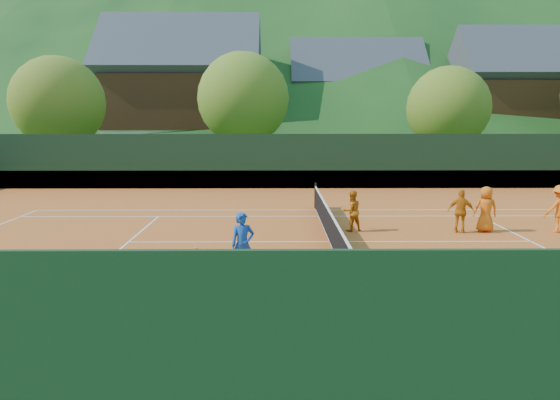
{
  "coord_description": "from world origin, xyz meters",
  "views": [
    {
      "loc": [
        -1.72,
        -15.38,
        3.94
      ],
      "look_at": [
        -1.59,
        0.0,
        1.37
      ],
      "focal_mm": 32.0,
      "sensor_mm": 36.0,
      "label": 1
    }
  ],
  "objects_px": {
    "coach": "(243,245)",
    "chalet_right": "(518,102)",
    "student_a": "(352,211)",
    "chalet_left": "(183,97)",
    "student_d": "(560,209)",
    "student_b": "(461,211)",
    "student_c": "(486,209)",
    "tennis_net": "(330,226)",
    "chalet_mid": "(355,106)"
  },
  "relations": [
    {
      "from": "coach",
      "to": "chalet_right",
      "type": "distance_m",
      "value": 40.59
    },
    {
      "from": "student_a",
      "to": "chalet_left",
      "type": "bearing_deg",
      "value": -90.25
    },
    {
      "from": "coach",
      "to": "student_a",
      "type": "bearing_deg",
      "value": 37.85
    },
    {
      "from": "student_d",
      "to": "student_b",
      "type": "bearing_deg",
      "value": -3.34
    },
    {
      "from": "coach",
      "to": "student_d",
      "type": "bearing_deg",
      "value": 6.65
    },
    {
      "from": "student_b",
      "to": "student_c",
      "type": "xyz_separation_m",
      "value": [
        0.9,
        0.16,
        0.04
      ]
    },
    {
      "from": "coach",
      "to": "tennis_net",
      "type": "bearing_deg",
      "value": 36.16
    },
    {
      "from": "student_a",
      "to": "tennis_net",
      "type": "distance_m",
      "value": 1.78
    },
    {
      "from": "student_c",
      "to": "tennis_net",
      "type": "xyz_separation_m",
      "value": [
        -5.49,
        -1.38,
        -0.29
      ]
    },
    {
      "from": "chalet_left",
      "to": "chalet_right",
      "type": "bearing_deg",
      "value": 0.0
    },
    {
      "from": "student_a",
      "to": "tennis_net",
      "type": "height_order",
      "value": "student_a"
    },
    {
      "from": "coach",
      "to": "student_c",
      "type": "height_order",
      "value": "coach"
    },
    {
      "from": "chalet_right",
      "to": "coach",
      "type": "bearing_deg",
      "value": -123.97
    },
    {
      "from": "coach",
      "to": "chalet_left",
      "type": "distance_m",
      "value": 34.62
    },
    {
      "from": "coach",
      "to": "tennis_net",
      "type": "xyz_separation_m",
      "value": [
        2.54,
        3.46,
        -0.31
      ]
    },
    {
      "from": "chalet_mid",
      "to": "coach",
      "type": "bearing_deg",
      "value": -102.85
    },
    {
      "from": "coach",
      "to": "student_d",
      "type": "relative_size",
      "value": 0.99
    },
    {
      "from": "student_b",
      "to": "student_c",
      "type": "relative_size",
      "value": 0.94
    },
    {
      "from": "coach",
      "to": "chalet_right",
      "type": "bearing_deg",
      "value": 38.49
    },
    {
      "from": "chalet_right",
      "to": "student_c",
      "type": "bearing_deg",
      "value": -116.89
    },
    {
      "from": "student_c",
      "to": "student_d",
      "type": "relative_size",
      "value": 0.96
    },
    {
      "from": "chalet_mid",
      "to": "chalet_right",
      "type": "relative_size",
      "value": 1.06
    },
    {
      "from": "student_c",
      "to": "tennis_net",
      "type": "height_order",
      "value": "student_c"
    },
    {
      "from": "chalet_mid",
      "to": "student_b",
      "type": "bearing_deg",
      "value": -92.48
    },
    {
      "from": "student_a",
      "to": "student_b",
      "type": "xyz_separation_m",
      "value": [
        3.68,
        -0.3,
        0.03
      ]
    },
    {
      "from": "student_a",
      "to": "student_b",
      "type": "distance_m",
      "value": 3.7
    },
    {
      "from": "tennis_net",
      "to": "student_b",
      "type": "bearing_deg",
      "value": 14.98
    },
    {
      "from": "chalet_left",
      "to": "coach",
      "type": "bearing_deg",
      "value": -77.44
    },
    {
      "from": "student_b",
      "to": "chalet_left",
      "type": "distance_m",
      "value": 32.63
    },
    {
      "from": "student_a",
      "to": "student_b",
      "type": "relative_size",
      "value": 0.95
    },
    {
      "from": "tennis_net",
      "to": "chalet_mid",
      "type": "height_order",
      "value": "chalet_mid"
    },
    {
      "from": "tennis_net",
      "to": "coach",
      "type": "bearing_deg",
      "value": -126.3
    },
    {
      "from": "student_d",
      "to": "chalet_left",
      "type": "xyz_separation_m",
      "value": [
        -17.98,
        28.74,
        4.81
      ]
    },
    {
      "from": "student_c",
      "to": "coach",
      "type": "bearing_deg",
      "value": 36.08
    },
    {
      "from": "student_c",
      "to": "chalet_mid",
      "type": "distance_m",
      "value": 32.89
    },
    {
      "from": "coach",
      "to": "chalet_right",
      "type": "height_order",
      "value": "chalet_right"
    },
    {
      "from": "coach",
      "to": "chalet_left",
      "type": "xyz_separation_m",
      "value": [
        -7.46,
        33.46,
        4.82
      ]
    },
    {
      "from": "coach",
      "to": "chalet_mid",
      "type": "relative_size",
      "value": 0.13
    },
    {
      "from": "student_b",
      "to": "chalet_left",
      "type": "relative_size",
      "value": 0.11
    },
    {
      "from": "student_c",
      "to": "chalet_left",
      "type": "distance_m",
      "value": 32.9
    },
    {
      "from": "student_c",
      "to": "chalet_mid",
      "type": "bearing_deg",
      "value": -85.94
    },
    {
      "from": "student_c",
      "to": "student_d",
      "type": "distance_m",
      "value": 2.5
    },
    {
      "from": "student_a",
      "to": "student_d",
      "type": "xyz_separation_m",
      "value": [
        7.08,
        -0.26,
        0.11
      ]
    },
    {
      "from": "tennis_net",
      "to": "chalet_mid",
      "type": "xyz_separation_m",
      "value": [
        6.0,
        34.0,
        4.47
      ]
    },
    {
      "from": "chalet_right",
      "to": "chalet_left",
      "type": "bearing_deg",
      "value": -180.0
    },
    {
      "from": "student_d",
      "to": "coach",
      "type": "bearing_deg",
      "value": 20.21
    },
    {
      "from": "chalet_right",
      "to": "student_b",
      "type": "bearing_deg",
      "value": -118.18
    },
    {
      "from": "student_a",
      "to": "student_d",
      "type": "height_order",
      "value": "student_d"
    },
    {
      "from": "chalet_right",
      "to": "student_a",
      "type": "bearing_deg",
      "value": -123.85
    },
    {
      "from": "tennis_net",
      "to": "chalet_right",
      "type": "height_order",
      "value": "chalet_right"
    }
  ]
}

